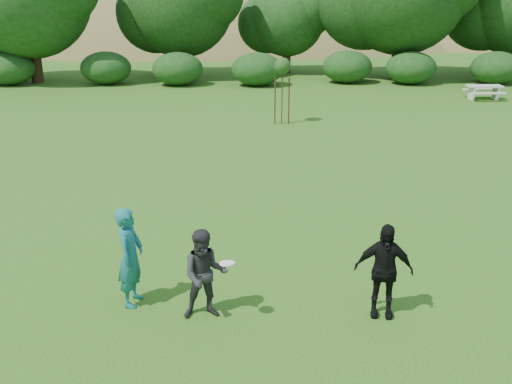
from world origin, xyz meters
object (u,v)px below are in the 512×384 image
player_teal (130,257)px  picnic_table (484,90)px  player_grey (205,274)px  sapling (282,68)px  player_black (383,270)px

player_teal → picnic_table: 25.29m
player_grey → picnic_table: 24.92m
player_teal → player_grey: size_ratio=1.14×
sapling → player_grey: bearing=-99.2°
picnic_table → sapling: bearing=-154.2°
player_grey → sapling: 15.74m
player_grey → picnic_table: bearing=51.3°
player_teal → player_grey: 1.49m
player_teal → player_grey: bearing=-101.3°
player_black → sapling: size_ratio=0.62×
player_grey → player_black: size_ratio=0.95×
sapling → player_black: bearing=-87.6°
player_teal → player_black: (4.55, -0.54, -0.07)m
sapling → picnic_table: size_ratio=1.58×
player_teal → picnic_table: (15.04, 20.33, -0.44)m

